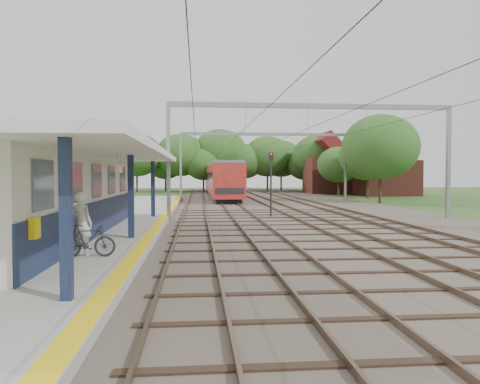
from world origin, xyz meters
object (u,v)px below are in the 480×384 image
bicycle (88,241)px  train (220,179)px  signal_post (271,177)px  person (82,224)px

bicycle → train: 45.82m
train → signal_post: 30.12m
bicycle → signal_post: signal_post is taller
person → bicycle: (0.25, -0.35, -0.48)m
person → signal_post: bearing=-94.4°
train → signal_post: bearing=-86.5°
person → train: bearing=-73.8°
signal_post → bicycle: bearing=-111.2°
bicycle → train: train is taller
bicycle → signal_post: 17.36m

